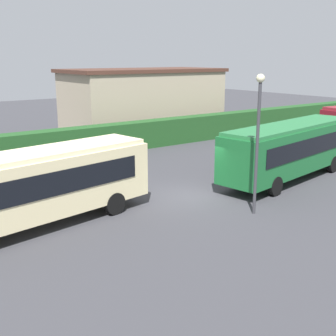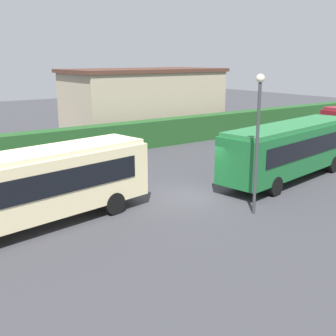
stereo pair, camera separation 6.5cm
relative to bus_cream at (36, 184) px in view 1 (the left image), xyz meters
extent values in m
plane|color=#38383D|center=(7.55, -0.29, -1.82)|extent=(110.63, 110.63, 0.00)
cube|color=beige|center=(0.01, 0.00, -0.07)|extent=(10.34, 3.92, 2.40)
cube|color=#F8E8B2|center=(0.01, 0.00, 1.23)|extent=(10.01, 3.69, 0.20)
cube|color=black|center=(0.49, -1.10, 0.22)|extent=(7.78, 1.32, 0.96)
cube|color=black|center=(0.11, 1.20, 0.22)|extent=(7.78, 1.32, 0.96)
cylinder|color=black|center=(3.27, -0.53, -1.32)|extent=(1.03, 0.44, 1.00)
cylinder|color=black|center=(2.92, 1.55, -1.32)|extent=(1.03, 0.44, 1.00)
cube|color=#19602D|center=(14.12, -1.31, -0.06)|extent=(10.72, 4.03, 2.42)
cube|color=#27723C|center=(14.12, -1.31, 1.25)|extent=(10.38, 3.79, 0.20)
cube|color=black|center=(13.63, -0.14, 0.23)|extent=(8.07, 1.32, 0.97)
cube|color=black|center=(14.02, -2.57, 0.23)|extent=(8.07, 1.32, 0.97)
cube|color=black|center=(19.31, -0.49, 0.23)|extent=(0.35, 1.97, 1.01)
cube|color=silver|center=(19.31, -0.49, 0.97)|extent=(0.25, 1.32, 0.28)
cylinder|color=black|center=(17.15, 0.30, -1.32)|extent=(1.03, 0.43, 1.00)
cylinder|color=black|center=(17.50, -1.90, -1.32)|extent=(1.03, 0.43, 1.00)
cylinder|color=black|center=(10.74, -0.72, -1.32)|extent=(1.03, 0.43, 1.00)
cylinder|color=black|center=(11.09, -2.92, -1.32)|extent=(1.03, 0.43, 1.00)
sphere|color=silver|center=(19.22, 0.17, -0.92)|extent=(0.22, 0.22, 0.22)
cylinder|color=black|center=(23.51, 1.94, -1.32)|extent=(1.02, 0.37, 1.00)
cube|color=#1F4B20|center=(7.55, 11.15, -0.80)|extent=(67.31, 1.40, 2.04)
cube|color=tan|center=(15.89, 16.52, 0.93)|extent=(13.64, 6.70, 5.50)
cube|color=#4C2D23|center=(15.89, 16.52, 3.83)|extent=(14.18, 6.96, 0.30)
cylinder|color=#38383D|center=(8.32, -4.08, 1.05)|extent=(0.14, 0.14, 5.73)
sphere|color=beige|center=(8.32, -4.08, 4.10)|extent=(0.36, 0.36, 0.36)
camera|label=1|loc=(-5.57, -16.61, 4.92)|focal=46.55mm
camera|label=2|loc=(-5.52, -16.64, 4.92)|focal=46.55mm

